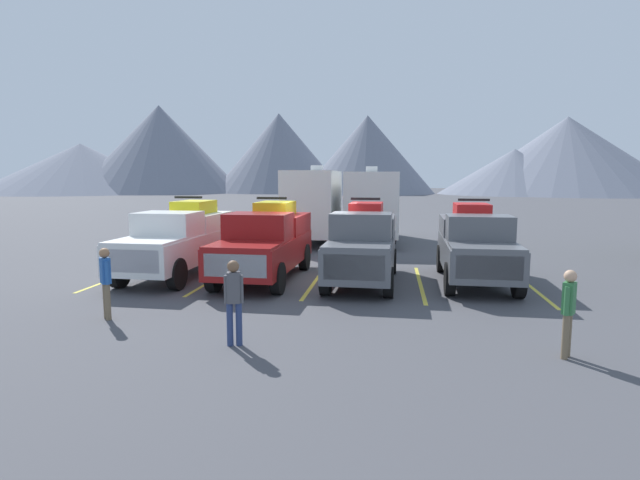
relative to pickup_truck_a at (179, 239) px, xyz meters
The scene contains 16 objects.
ground_plane 4.92m from the pickup_truck_a, ahead, with size 240.00×240.00×0.00m, color #47474C.
pickup_truck_a is the anchor object (origin of this frame).
pickup_truck_b 3.08m from the pickup_truck_a, ahead, with size 2.34×5.74×2.66m.
pickup_truck_c 6.29m from the pickup_truck_a, ahead, with size 2.18×5.28×2.66m.
pickup_truck_d 9.82m from the pickup_truck_a, ahead, with size 2.27×5.39×2.63m.
lot_stripe_a 2.29m from the pickup_truck_a, 169.76° to the right, with size 0.12×5.50×0.01m, color gold.
lot_stripe_b 1.92m from the pickup_truck_a, 13.57° to the right, with size 0.12×5.50×0.01m, color gold.
lot_stripe_c 4.93m from the pickup_truck_a, ahead, with size 0.12×5.50×0.01m, color gold.
lot_stripe_d 8.19m from the pickup_truck_a, ahead, with size 0.12×5.50×0.01m, color gold.
lot_stripe_e 11.50m from the pickup_truck_a, ahead, with size 0.12×5.50×0.01m, color gold.
camper_trailer_a 10.13m from the pickup_truck_a, 71.33° to the left, with size 2.63×9.03×3.91m.
camper_trailer_b 11.45m from the pickup_truck_a, 57.49° to the left, with size 2.73×8.34×3.85m.
person_a 7.95m from the pickup_truck_a, 59.16° to the right, with size 0.37×0.26×1.73m.
person_b 12.36m from the pickup_truck_a, 32.46° to the right, with size 0.30×0.33×1.67m.
person_c 5.45m from the pickup_truck_a, 84.63° to the right, with size 0.32×0.32×1.71m.
mountain_ridge 80.62m from the pickup_truck_a, 90.31° to the left, with size 150.08×45.25×16.90m.
Camera 1 is at (2.37, -16.39, 3.40)m, focal length 28.51 mm.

